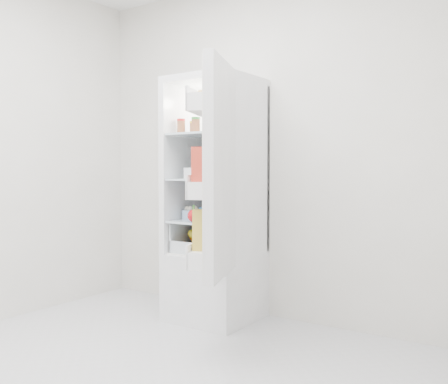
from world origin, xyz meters
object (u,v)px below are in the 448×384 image
Objects in this scene: refrigerator at (219,230)px; fridge_door at (216,174)px; red_cabbage at (227,211)px; mushroom_bowl at (192,215)px.

fridge_door is (0.41, -0.62, 0.43)m from refrigerator.
mushroom_bowl is (-0.32, 0.00, -0.05)m from red_cabbage.
refrigerator is 0.23m from mushroom_bowl.
refrigerator reaches higher than mushroom_bowl.
red_cabbage is at bearing -0.21° from mushroom_bowl.
red_cabbage is (0.15, -0.12, 0.16)m from refrigerator.
refrigerator is 11.23× the size of red_cabbage.
mushroom_bowl is at bearing -144.80° from refrigerator.
mushroom_bowl is at bearing 179.79° from red_cabbage.
red_cabbage is 0.62m from fridge_door.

